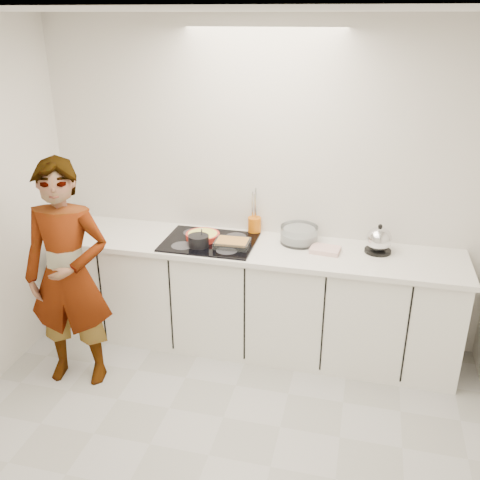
% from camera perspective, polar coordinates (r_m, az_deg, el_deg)
% --- Properties ---
extents(floor, '(3.60, 3.20, 0.00)m').
position_cam_1_polar(floor, '(3.67, -3.37, -21.94)').
color(floor, '#B4B4B4').
rests_on(floor, ground).
extents(ceiling, '(3.60, 3.20, 0.00)m').
position_cam_1_polar(ceiling, '(2.60, -4.81, 23.21)').
color(ceiling, white).
rests_on(ceiling, wall_back).
extents(wall_back, '(3.60, 0.00, 2.60)m').
position_cam_1_polar(wall_back, '(4.34, 2.37, 5.74)').
color(wall_back, silver).
rests_on(wall_back, ground).
extents(base_cabinets, '(3.20, 0.58, 0.87)m').
position_cam_1_polar(base_cabinets, '(4.40, 1.35, -6.31)').
color(base_cabinets, white).
rests_on(base_cabinets, floor).
extents(countertop, '(3.24, 0.64, 0.04)m').
position_cam_1_polar(countertop, '(4.19, 1.41, -0.88)').
color(countertop, white).
rests_on(countertop, base_cabinets).
extents(hob, '(0.72, 0.54, 0.01)m').
position_cam_1_polar(hob, '(4.25, -3.26, -0.20)').
color(hob, black).
rests_on(hob, countertop).
extents(tart_dish, '(0.30, 0.30, 0.04)m').
position_cam_1_polar(tart_dish, '(4.29, -4.00, 0.48)').
color(tart_dish, red).
rests_on(tart_dish, hob).
extents(saucepan, '(0.18, 0.18, 0.15)m').
position_cam_1_polar(saucepan, '(4.14, -4.44, -0.09)').
color(saucepan, black).
rests_on(saucepan, hob).
extents(baking_dish, '(0.27, 0.20, 0.05)m').
position_cam_1_polar(baking_dish, '(4.13, -0.84, -0.32)').
color(baking_dish, silver).
rests_on(baking_dish, hob).
extents(mixing_bowl, '(0.33, 0.33, 0.14)m').
position_cam_1_polar(mixing_bowl, '(4.25, 6.32, 0.51)').
color(mixing_bowl, silver).
rests_on(mixing_bowl, countertop).
extents(tea_towel, '(0.24, 0.18, 0.04)m').
position_cam_1_polar(tea_towel, '(4.12, 9.07, -1.03)').
color(tea_towel, white).
rests_on(tea_towel, countertop).
extents(kettle, '(0.21, 0.21, 0.23)m').
position_cam_1_polar(kettle, '(4.17, 14.58, -0.05)').
color(kettle, black).
rests_on(kettle, countertop).
extents(utensil_crock, '(0.12, 0.12, 0.14)m').
position_cam_1_polar(utensil_crock, '(4.41, 1.55, 1.58)').
color(utensil_crock, '#CC610B').
rests_on(utensil_crock, countertop).
extents(cook, '(0.68, 0.50, 1.71)m').
position_cam_1_polar(cook, '(4.02, -17.84, -3.68)').
color(cook, white).
rests_on(cook, floor).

